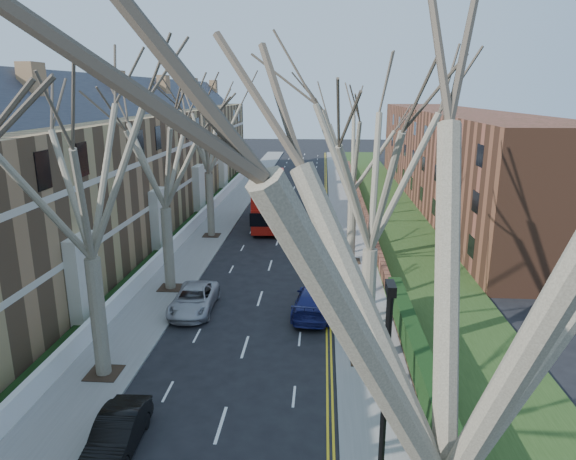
% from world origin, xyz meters
% --- Properties ---
extents(pavement_left, '(3.00, 102.00, 0.12)m').
position_xyz_m(pavement_left, '(-6.00, 39.00, 0.06)').
color(pavement_left, slate).
rests_on(pavement_left, ground).
extents(pavement_right, '(3.00, 102.00, 0.12)m').
position_xyz_m(pavement_right, '(6.00, 39.00, 0.06)').
color(pavement_right, slate).
rests_on(pavement_right, ground).
extents(terrace_left, '(9.70, 78.00, 13.60)m').
position_xyz_m(terrace_left, '(-13.65, 31.00, 5.53)').
color(terrace_left, '#926E4A').
rests_on(terrace_left, ground).
extents(flats_right, '(13.97, 54.00, 10.00)m').
position_xyz_m(flats_right, '(17.46, 43.00, 4.98)').
color(flats_right, brown).
rests_on(flats_right, ground).
extents(wall_hedge_right, '(0.70, 24.00, 1.80)m').
position_xyz_m(wall_hedge_right, '(7.70, 2.00, 1.12)').
color(wall_hedge_right, brown).
rests_on(wall_hedge_right, ground).
extents(front_wall_left, '(0.30, 78.00, 1.00)m').
position_xyz_m(front_wall_left, '(-7.65, 31.00, 0.62)').
color(front_wall_left, white).
rests_on(front_wall_left, ground).
extents(grass_verge_right, '(6.00, 102.00, 0.06)m').
position_xyz_m(grass_verge_right, '(10.50, 39.00, 0.15)').
color(grass_verge_right, '#243C16').
rests_on(grass_verge_right, ground).
extents(lamp_post, '(0.18, 0.50, 8.11)m').
position_xyz_m(lamp_post, '(5.00, -3.50, 4.57)').
color(lamp_post, black).
rests_on(lamp_post, ground).
extents(tree_left_mid, '(10.50, 10.50, 14.71)m').
position_xyz_m(tree_left_mid, '(-5.70, 6.00, 9.56)').
color(tree_left_mid, brown).
rests_on(tree_left_mid, ground).
extents(tree_left_far, '(10.15, 10.15, 14.22)m').
position_xyz_m(tree_left_far, '(-5.70, 16.00, 9.24)').
color(tree_left_far, brown).
rests_on(tree_left_far, ground).
extents(tree_left_dist, '(10.50, 10.50, 14.71)m').
position_xyz_m(tree_left_dist, '(-5.70, 28.00, 9.56)').
color(tree_left_dist, brown).
rests_on(tree_left_dist, ground).
extents(tree_right_near, '(10.85, 10.85, 15.20)m').
position_xyz_m(tree_right_near, '(5.70, -6.00, 9.86)').
color(tree_right_near, brown).
rests_on(tree_right_near, ground).
extents(tree_right_mid, '(10.50, 10.50, 14.71)m').
position_xyz_m(tree_right_mid, '(5.70, 8.00, 9.56)').
color(tree_right_mid, brown).
rests_on(tree_right_mid, ground).
extents(tree_right_far, '(10.15, 10.15, 14.22)m').
position_xyz_m(tree_right_far, '(5.70, 22.00, 9.24)').
color(tree_right_far, brown).
rests_on(tree_right_far, ground).
extents(double_decker_bus, '(3.00, 10.62, 4.42)m').
position_xyz_m(double_decker_bus, '(-1.26, 32.68, 2.17)').
color(double_decker_bus, '#A2130B').
rests_on(double_decker_bus, ground).
extents(car_left_mid, '(1.51, 3.97, 1.29)m').
position_xyz_m(car_left_mid, '(-3.25, 1.41, 0.65)').
color(car_left_mid, black).
rests_on(car_left_mid, ground).
extents(car_left_far, '(2.34, 4.89, 1.35)m').
position_xyz_m(car_left_far, '(-3.47, 13.03, 0.67)').
color(car_left_far, '#A1A1A6').
rests_on(car_left_far, ground).
extents(car_right_near, '(2.65, 5.40, 1.51)m').
position_xyz_m(car_right_near, '(3.27, 13.10, 0.76)').
color(car_right_near, navy).
rests_on(car_right_near, ground).
extents(car_right_mid, '(1.86, 4.33, 1.46)m').
position_xyz_m(car_right_mid, '(3.70, 24.27, 0.73)').
color(car_right_mid, gray).
rests_on(car_right_mid, ground).
extents(car_right_far, '(1.77, 4.55, 1.48)m').
position_xyz_m(car_right_far, '(3.05, 26.40, 0.74)').
color(car_right_far, black).
rests_on(car_right_far, ground).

